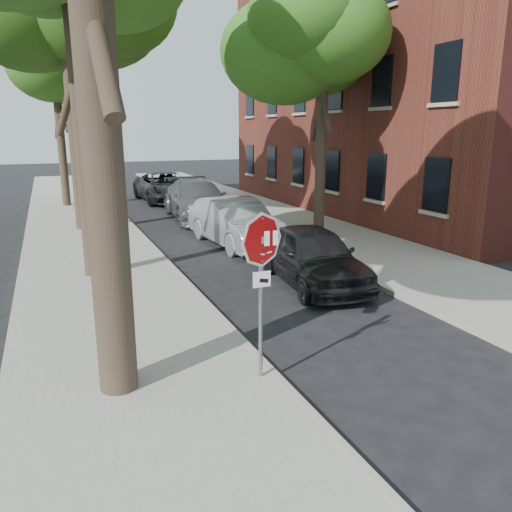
{
  "coord_description": "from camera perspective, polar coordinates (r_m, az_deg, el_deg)",
  "views": [
    {
      "loc": [
        -3.51,
        -6.58,
        3.87
      ],
      "look_at": [
        -0.74,
        0.1,
        2.05
      ],
      "focal_mm": 35.0,
      "sensor_mm": 36.0,
      "label": 1
    }
  ],
  "objects": [
    {
      "name": "tree_right",
      "position": [
        19.49,
        7.61,
        23.9
      ],
      "size": [
        5.29,
        4.91,
        9.33
      ],
      "color": "black",
      "rests_on": "sidewalk_right"
    },
    {
      "name": "ground",
      "position": [
        8.4,
        5.04,
        -13.36
      ],
      "size": [
        120.0,
        120.0,
        0.0
      ],
      "primitive_type": "plane",
      "color": "black",
      "rests_on": "ground"
    },
    {
      "name": "car_a",
      "position": [
        12.88,
        6.51,
        0.05
      ],
      "size": [
        2.25,
        4.61,
        1.51
      ],
      "primitive_type": "imported",
      "rotation": [
        0.0,
        0.0,
        -0.11
      ],
      "color": "black",
      "rests_on": "ground"
    },
    {
      "name": "sidewalk_left",
      "position": [
        18.99,
        -19.05,
        1.78
      ],
      "size": [
        4.0,
        55.0,
        0.12
      ],
      "primitive_type": "cube",
      "color": "gray",
      "rests_on": "ground"
    },
    {
      "name": "stop_sign",
      "position": [
        7.38,
        0.63,
        -0.96
      ],
      "size": [
        0.76,
        0.34,
        2.61
      ],
      "color": "gray",
      "rests_on": "sidewalk_left"
    },
    {
      "name": "car_c",
      "position": [
        22.65,
        -6.75,
        6.4
      ],
      "size": [
        2.83,
        6.09,
        1.72
      ],
      "primitive_type": "imported",
      "rotation": [
        0.0,
        0.0,
        -0.07
      ],
      "color": "#505156",
      "rests_on": "ground"
    },
    {
      "name": "car_b",
      "position": [
        17.19,
        -2.4,
        3.87
      ],
      "size": [
        2.08,
        5.04,
        1.62
      ],
      "primitive_type": "imported",
      "rotation": [
        0.0,
        0.0,
        0.07
      ],
      "color": "#989AA0",
      "rests_on": "ground"
    },
    {
      "name": "tree_far",
      "position": [
        27.9,
        -22.18,
        20.04
      ],
      "size": [
        5.29,
        4.91,
        9.33
      ],
      "color": "black",
      "rests_on": "sidewalk_left"
    },
    {
      "name": "apartment_building",
      "position": [
        27.28,
        19.01,
        21.39
      ],
      "size": [
        12.2,
        20.2,
        15.3
      ],
      "color": "maroon",
      "rests_on": "ground"
    },
    {
      "name": "curb_right",
      "position": [
        20.38,
        -0.67,
        3.37
      ],
      "size": [
        0.12,
        55.0,
        0.13
      ],
      "primitive_type": "cube",
      "color": "#9E9384",
      "rests_on": "ground"
    },
    {
      "name": "car_d",
      "position": [
        28.61,
        -10.31,
        7.77
      ],
      "size": [
        2.85,
        5.91,
        1.62
      ],
      "primitive_type": "imported",
      "rotation": [
        0.0,
        0.0,
        0.03
      ],
      "color": "black",
      "rests_on": "ground"
    },
    {
      "name": "curb_left",
      "position": [
        19.21,
        -12.95,
        2.34
      ],
      "size": [
        0.12,
        55.0,
        0.13
      ],
      "primitive_type": "cube",
      "color": "#9E9384",
      "rests_on": "ground"
    },
    {
      "name": "sidewalk_right",
      "position": [
        21.21,
        4.48,
        3.74
      ],
      "size": [
        4.0,
        55.0,
        0.12
      ],
      "primitive_type": "cube",
      "color": "gray",
      "rests_on": "ground"
    },
    {
      "name": "tree_mid_b",
      "position": [
        21.13,
        -21.15,
        24.52
      ],
      "size": [
        5.88,
        5.46,
        10.36
      ],
      "color": "black",
      "rests_on": "sidewalk_left"
    }
  ]
}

